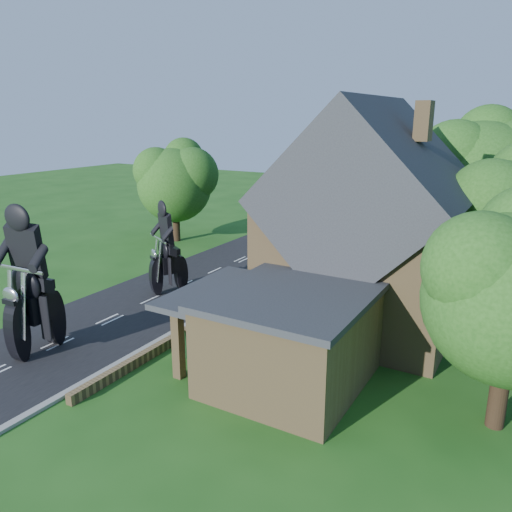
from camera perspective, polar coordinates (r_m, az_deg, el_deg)
The scene contains 17 objects.
ground at distance 25.03m, azimuth -16.34°, elevation -7.01°, with size 120.00×120.00×0.00m, color #1B4B15.
road at distance 25.03m, azimuth -16.34°, elevation -6.99°, with size 7.00×80.00×0.02m, color black.
kerb at distance 22.66m, azimuth -9.87°, elevation -8.88°, with size 0.30×80.00×0.12m, color gray.
garden_wall at distance 25.97m, azimuth -1.67°, elevation -5.04°, with size 0.30×22.00×0.40m, color olive.
house at distance 23.16m, azimuth 12.73°, elevation 2.71°, with size 9.54×8.64×10.24m.
annex at distance 18.18m, azimuth 3.62°, elevation -9.14°, with size 7.05×5.94×3.44m.
tree_behind_house at distance 32.03m, azimuth 25.01°, elevation 8.58°, with size 7.81×7.20×10.08m.
tree_behind_left at distance 34.13m, azimuth 14.94°, elevation 9.03°, with size 6.94×6.40×9.16m.
tree_far_road at distance 38.48m, azimuth -8.78°, elevation 8.73°, with size 6.08×5.60×7.84m.
shrub_a at distance 20.79m, azimuth -8.17°, elevation -9.64°, with size 0.90×0.90×1.10m, color black.
shrub_b at distance 22.61m, azimuth -4.23°, elevation -7.36°, with size 0.90×0.90×1.10m, color black.
shrub_c at distance 24.56m, azimuth -0.93°, elevation -5.40°, with size 0.90×0.90×1.10m, color black.
shrub_d at distance 28.71m, azimuth 4.24°, elevation -2.28°, with size 0.90×0.90×1.10m, color black.
shrub_e at distance 30.87m, azimuth 6.29°, elevation -1.04°, with size 0.90×0.90×1.10m, color black.
shrub_f at distance 33.09m, azimuth 8.06°, elevation 0.04°, with size 0.90×0.90×1.10m, color black.
motorcycle_lead at distance 22.43m, azimuth -23.78°, elevation -7.88°, with size 0.51×2.00×1.86m, color black, non-canonical shape.
motorcycle_follow at distance 27.76m, azimuth -9.94°, elevation -2.64°, with size 0.42×1.65×1.54m, color black, non-canonical shape.
Camera 1 is at (17.18, -15.59, 9.39)m, focal length 35.00 mm.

